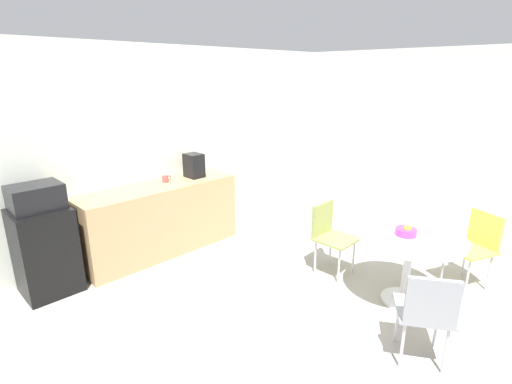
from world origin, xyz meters
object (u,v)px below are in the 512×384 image
object	(u,v)px
microwave	(36,197)
mug_white	(165,179)
round_table	(409,249)
chair_yellow	(477,241)
chair_olive	(329,230)
mini_fridge	(45,251)
chair_gray	(427,309)
fruit_bowl	(406,231)
coffee_maker	(194,165)

from	to	relation	value
microwave	mug_white	xyz separation A→B (m)	(1.52, 0.04, -0.11)
round_table	chair_yellow	bearing A→B (deg)	-23.40
chair_olive	round_table	bearing A→B (deg)	-88.14
chair_olive	mini_fridge	bearing A→B (deg)	143.25
microwave	chair_gray	world-z (taller)	microwave
mini_fridge	chair_olive	distance (m)	3.08
mini_fridge	chair_olive	bearing A→B (deg)	-36.75
chair_olive	fruit_bowl	world-z (taller)	fruit_bowl
microwave	coffee_maker	xyz separation A→B (m)	(1.94, 0.00, 0.00)
coffee_maker	chair_yellow	bearing A→B (deg)	-65.82
microwave	mug_white	world-z (taller)	microwave
microwave	fruit_bowl	bearing A→B (deg)	-47.96
round_table	mug_white	distance (m)	3.01
mug_white	coffee_maker	bearing A→B (deg)	-5.97
chair_olive	coffee_maker	xyz separation A→B (m)	(-0.53, 1.84, 0.54)
mini_fridge	fruit_bowl	xyz separation A→B (m)	(2.47, -2.74, 0.31)
mug_white	coffee_maker	size ratio (longest dim) A/B	0.40
microwave	round_table	xyz separation A→B (m)	(2.50, -2.77, -0.47)
fruit_bowl	mug_white	bearing A→B (deg)	108.82
chair_gray	mug_white	distance (m)	3.36
mini_fridge	chair_gray	distance (m)	3.70
chair_gray	chair_olive	size ratio (longest dim) A/B	1.00
chair_gray	fruit_bowl	bearing A→B (deg)	35.97
mini_fridge	mug_white	xyz separation A→B (m)	(1.52, 0.04, 0.48)
chair_gray	chair_yellow	world-z (taller)	same
chair_yellow	chair_olive	bearing A→B (deg)	124.23
chair_yellow	mug_white	size ratio (longest dim) A/B	6.43
microwave	chair_olive	bearing A→B (deg)	-36.75
mini_fridge	chair_yellow	size ratio (longest dim) A/B	1.12
microwave	chair_olive	distance (m)	3.13
chair_yellow	mug_white	xyz separation A→B (m)	(-1.83, 3.19, 0.43)
mini_fridge	chair_yellow	world-z (taller)	mini_fridge
round_table	mini_fridge	bearing A→B (deg)	132.00
microwave	chair_yellow	distance (m)	4.63
mug_white	coffee_maker	xyz separation A→B (m)	(0.42, -0.04, 0.11)
chair_gray	coffee_maker	distance (m)	3.33
chair_gray	fruit_bowl	world-z (taller)	fruit_bowl
round_table	chair_olive	size ratio (longest dim) A/B	1.24
chair_olive	coffee_maker	world-z (taller)	coffee_maker
microwave	round_table	size ratio (longest dim) A/B	0.47
mug_white	mini_fridge	bearing A→B (deg)	-178.34
fruit_bowl	mug_white	world-z (taller)	mug_white
chair_gray	chair_yellow	size ratio (longest dim) A/B	1.00
microwave	round_table	distance (m)	3.76
chair_olive	mug_white	xyz separation A→B (m)	(-0.95, 1.89, 0.43)
round_table	coffee_maker	xyz separation A→B (m)	(-0.56, 2.77, 0.47)
chair_gray	chair_olive	bearing A→B (deg)	62.36
chair_yellow	coffee_maker	xyz separation A→B (m)	(-1.41, 3.14, 0.54)
chair_yellow	fruit_bowl	world-z (taller)	fruit_bowl
coffee_maker	chair_olive	bearing A→B (deg)	-74.05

